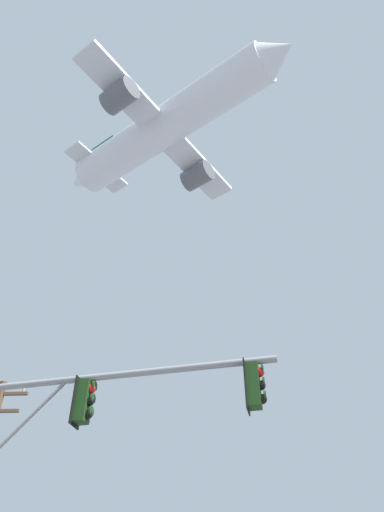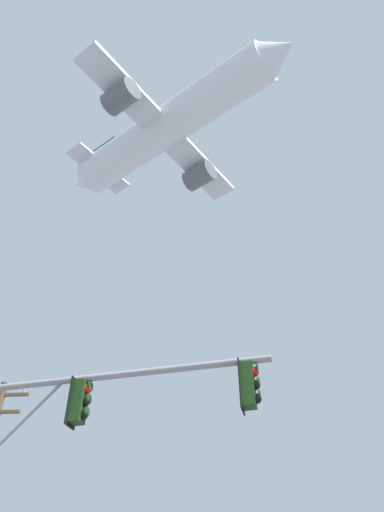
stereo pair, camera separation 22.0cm
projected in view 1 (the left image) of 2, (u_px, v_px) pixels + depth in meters
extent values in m
cylinder|color=gray|center=(124.00, 375.00, 10.24)|extent=(6.52, 1.36, 0.15)
cylinder|color=gray|center=(16.00, 431.00, 10.00)|extent=(2.02, 0.45, 2.12)
cube|color=#193814|center=(253.00, 386.00, 9.42)|extent=(0.31, 0.36, 0.90)
cylinder|color=#193814|center=(251.00, 362.00, 9.74)|extent=(0.05, 0.05, 0.12)
cube|color=black|center=(246.00, 386.00, 9.44)|extent=(0.11, 0.46, 1.04)
sphere|color=red|center=(259.00, 372.00, 9.56)|extent=(0.20, 0.20, 0.20)
cylinder|color=#193814|center=(262.00, 369.00, 9.59)|extent=(0.08, 0.21, 0.21)
sphere|color=black|center=(261.00, 385.00, 9.38)|extent=(0.20, 0.20, 0.20)
cylinder|color=#193814|center=(264.00, 382.00, 9.41)|extent=(0.08, 0.21, 0.21)
sphere|color=black|center=(262.00, 399.00, 9.21)|extent=(0.20, 0.20, 0.20)
cylinder|color=#193814|center=(265.00, 396.00, 9.24)|extent=(0.08, 0.21, 0.21)
cube|color=#193814|center=(83.00, 402.00, 10.06)|extent=(0.31, 0.36, 0.90)
cylinder|color=#193814|center=(87.00, 379.00, 10.38)|extent=(0.05, 0.05, 0.12)
cube|color=black|center=(77.00, 402.00, 10.09)|extent=(0.11, 0.46, 1.04)
sphere|color=red|center=(91.00, 389.00, 10.20)|extent=(0.20, 0.20, 0.20)
cylinder|color=#193814|center=(95.00, 386.00, 10.23)|extent=(0.08, 0.21, 0.21)
sphere|color=black|center=(90.00, 401.00, 10.03)|extent=(0.20, 0.20, 0.20)
cylinder|color=#193814|center=(93.00, 398.00, 10.05)|extent=(0.08, 0.21, 0.21)
sphere|color=black|center=(88.00, 415.00, 9.85)|extent=(0.20, 0.20, 0.20)
cylinder|color=#193814|center=(91.00, 411.00, 9.88)|extent=(0.08, 0.21, 0.21)
cube|color=brown|center=(1.00, 394.00, 19.00)|extent=(2.20, 0.12, 0.12)
cylinder|color=gray|center=(24.00, 391.00, 19.05)|extent=(0.10, 0.10, 0.18)
cylinder|color=white|center=(167.00, 125.00, 47.25)|extent=(20.84, 15.96, 4.00)
cone|color=white|center=(278.00, 53.00, 41.41)|extent=(4.41, 4.69, 3.80)
cone|color=white|center=(82.00, 180.00, 53.02)|extent=(3.98, 4.22, 3.40)
cube|color=silver|center=(162.00, 132.00, 47.16)|extent=(14.23, 19.11, 0.45)
cylinder|color=#595B60|center=(198.00, 176.00, 50.13)|extent=(3.74, 3.55, 2.25)
cylinder|color=#595B60|center=(120.00, 96.00, 42.69)|extent=(3.74, 3.55, 2.25)
cube|color=#0C5933|center=(101.00, 156.00, 53.20)|extent=(3.06, 2.22, 4.75)
cube|color=silver|center=(97.00, 168.00, 52.15)|extent=(6.08, 7.46, 0.25)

